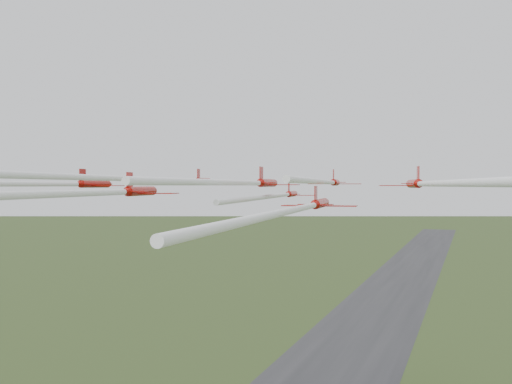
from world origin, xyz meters
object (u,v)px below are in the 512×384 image
(jet_row2_left, at_px, (173,180))
(jet_row3_right, at_px, (430,183))
(jet_row3_mid, at_px, (248,183))
(jet_row4_left, at_px, (92,193))
(jet_lead, at_px, (279,195))
(jet_row2_right, at_px, (328,182))
(jet_row3_left, at_px, (67,184))
(jet_row4_right, at_px, (303,207))

(jet_row2_left, relative_size, jet_row3_right, 1.08)
(jet_row3_mid, relative_size, jet_row4_left, 0.85)
(jet_row3_right, distance_m, jet_row4_left, 37.34)
(jet_lead, xyz_separation_m, jet_row4_left, (-6.09, -41.41, 0.88))
(jet_row3_mid, xyz_separation_m, jet_row4_left, (-9.40, -19.14, -1.08))
(jet_lead, height_order, jet_row4_left, jet_row4_left)
(jet_row3_mid, bearing_deg, jet_row2_right, 40.64)
(jet_row3_mid, bearing_deg, jet_row3_right, -4.29)
(jet_row3_left, height_order, jet_row3_right, jet_row3_right)
(jet_row2_right, relative_size, jet_row3_left, 1.34)
(jet_row3_right, bearing_deg, jet_row2_left, 163.39)
(jet_row2_left, xyz_separation_m, jet_row2_right, (20.97, 5.14, -0.30))
(jet_row2_left, xyz_separation_m, jet_row4_right, (24.61, -19.54, -2.82))
(jet_row2_left, height_order, jet_row4_right, jet_row2_left)
(jet_row3_left, bearing_deg, jet_row4_left, -55.68)
(jet_row3_mid, distance_m, jet_row3_right, 21.95)
(jet_lead, bearing_deg, jet_row2_right, -59.17)
(jet_row2_left, bearing_deg, jet_row3_left, -170.25)
(jet_row3_left, bearing_deg, jet_row4_right, -30.32)
(jet_row2_right, height_order, jet_row3_left, jet_row2_right)
(jet_row3_left, distance_m, jet_row4_left, 24.40)
(jet_row2_left, distance_m, jet_row4_right, 31.55)
(jet_row4_left, relative_size, jet_row4_right, 1.20)
(jet_row3_right, height_order, jet_row4_right, jet_row3_right)
(jet_row3_left, relative_size, jet_row3_mid, 0.84)
(jet_row4_right, bearing_deg, jet_lead, 104.92)
(jet_row4_right, bearing_deg, jet_row2_left, 134.91)
(jet_row3_mid, relative_size, jet_row4_right, 1.03)
(jet_lead, height_order, jet_row3_right, jet_row3_right)
(jet_lead, bearing_deg, jet_row2_left, -127.17)
(jet_row3_left, bearing_deg, jet_row2_right, 6.97)
(jet_lead, bearing_deg, jet_row3_left, -143.66)
(jet_row2_left, height_order, jet_row3_left, jet_row2_left)
(jet_row4_left, bearing_deg, jet_row2_left, 85.58)
(jet_row2_left, bearing_deg, jet_row2_right, 1.14)
(jet_lead, distance_m, jet_row3_left, 33.47)
(jet_row2_right, xyz_separation_m, jet_row3_mid, (-8.07, -8.96, -0.13))
(jet_row2_left, relative_size, jet_row2_right, 1.12)
(jet_lead, relative_size, jet_row3_mid, 1.18)
(jet_row3_right, relative_size, jet_row4_left, 0.99)
(jet_row3_mid, xyz_separation_m, jet_row3_right, (21.92, 1.18, -0.11))
(jet_lead, bearing_deg, jet_row3_right, -49.59)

